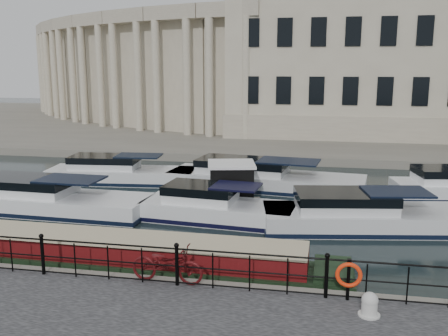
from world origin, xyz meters
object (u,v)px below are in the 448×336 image
(bicycle, at_px, (167,264))
(life_ring_post, at_px, (349,276))
(harbour_hut, at_px, (231,187))
(narrowboat, at_px, (135,262))
(mooring_bollard, at_px, (370,305))

(bicycle, height_order, life_ring_post, life_ring_post)
(bicycle, distance_m, harbour_hut, 9.63)
(bicycle, relative_size, narrowboat, 0.15)
(mooring_bollard, distance_m, life_ring_post, 0.93)
(bicycle, bearing_deg, harbour_hut, 2.80)
(bicycle, distance_m, life_ring_post, 4.87)
(narrowboat, bearing_deg, life_ring_post, -15.02)
(bicycle, xyz_separation_m, mooring_bollard, (5.33, -0.90, -0.26))
(life_ring_post, relative_size, narrowboat, 0.08)
(bicycle, bearing_deg, life_ring_post, -89.07)
(narrowboat, distance_m, harbour_hut, 8.20)
(mooring_bollard, xyz_separation_m, harbour_hut, (-5.23, 10.53, 0.12))
(bicycle, relative_size, life_ring_post, 1.87)
(mooring_bollard, height_order, narrowboat, narrowboat)
(bicycle, xyz_separation_m, narrowboat, (-1.57, 1.62, -0.73))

